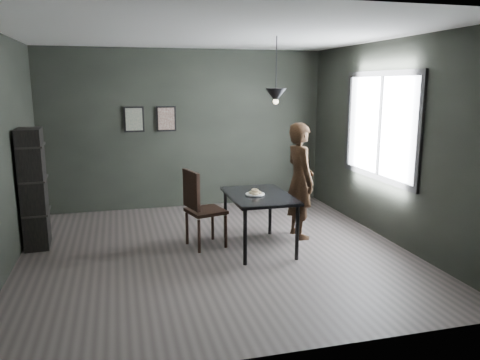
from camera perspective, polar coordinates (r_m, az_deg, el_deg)
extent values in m
plane|color=#383230|center=(6.32, -2.99, -8.73)|extent=(5.00, 5.00, 0.00)
cube|color=black|center=(8.42, -6.59, 6.13)|extent=(5.00, 0.10, 2.80)
cube|color=silver|center=(5.95, -3.29, 17.44)|extent=(5.00, 5.00, 0.02)
cube|color=white|center=(7.06, 16.75, 6.30)|extent=(0.02, 1.80, 1.40)
cube|color=black|center=(7.05, 16.68, 6.30)|extent=(0.04, 1.96, 1.56)
cube|color=black|center=(6.25, 2.34, -1.95)|extent=(0.80, 1.20, 0.04)
cylinder|color=black|center=(5.76, 0.63, -7.00)|extent=(0.05, 0.05, 0.71)
cylinder|color=black|center=(5.97, 6.98, -6.42)|extent=(0.05, 0.05, 0.71)
cylinder|color=black|center=(6.76, -1.80, -4.17)|extent=(0.05, 0.05, 0.71)
cylinder|color=black|center=(6.94, 3.70, -3.78)|extent=(0.05, 0.05, 0.71)
cylinder|color=white|center=(6.20, 1.85, -1.81)|extent=(0.23, 0.23, 0.01)
torus|color=beige|center=(6.21, 2.19, -1.54)|extent=(0.10, 0.10, 0.04)
torus|color=beige|center=(6.21, 1.52, -1.54)|extent=(0.10, 0.10, 0.04)
torus|color=beige|center=(6.15, 1.85, -1.67)|extent=(0.10, 0.10, 0.04)
torus|color=beige|center=(6.18, 1.85, -1.28)|extent=(0.14, 0.15, 0.05)
imported|color=black|center=(6.77, 7.31, -0.08)|extent=(0.43, 0.63, 1.67)
cube|color=black|center=(6.40, -4.18, -3.79)|extent=(0.57, 0.57, 0.04)
cube|color=black|center=(6.24, -5.96, -1.20)|extent=(0.16, 0.46, 0.51)
cylinder|color=black|center=(6.23, -5.01, -6.85)|extent=(0.04, 0.04, 0.45)
cylinder|color=black|center=(6.39, -1.75, -6.31)|extent=(0.04, 0.04, 0.45)
cylinder|color=black|center=(6.57, -6.48, -5.88)|extent=(0.04, 0.04, 0.45)
cylinder|color=black|center=(6.73, -3.36, -5.40)|extent=(0.04, 0.04, 0.45)
cube|color=black|center=(6.89, -23.86, -0.97)|extent=(0.34, 0.56, 1.62)
cylinder|color=black|center=(6.25, 4.45, 13.70)|extent=(0.01, 0.01, 0.75)
cone|color=black|center=(6.25, 4.39, 10.26)|extent=(0.28, 0.28, 0.18)
sphere|color=#FFE0B2|center=(6.25, 4.38, 9.53)|extent=(0.07, 0.07, 0.07)
cube|color=black|center=(8.30, -12.80, 7.23)|extent=(0.34, 0.03, 0.44)
cube|color=#3C544A|center=(8.28, -12.79, 7.22)|extent=(0.28, 0.01, 0.38)
cube|color=black|center=(8.34, -8.99, 7.39)|extent=(0.34, 0.03, 0.44)
cube|color=brown|center=(8.32, -8.98, 7.38)|extent=(0.28, 0.01, 0.38)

